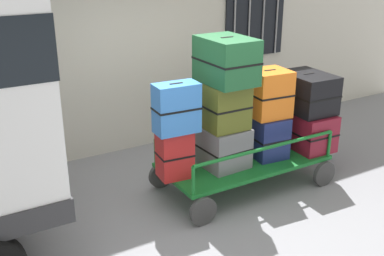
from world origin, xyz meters
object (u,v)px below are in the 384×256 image
luggage_cart (243,164)px  suitcase_midright_bottom (304,128)px  suitcase_left_bottom (175,154)px  suitcase_midright_middle (307,92)px  suitcase_midleft_top (226,60)px  suitcase_center_middle (269,93)px  suitcase_left_middle (176,108)px  suitcase_center_bottom (266,135)px  suitcase_midleft_middle (225,106)px  suitcase_midleft_bottom (221,145)px  backpack (318,145)px

luggage_cart → suitcase_midright_bottom: (1.02, -0.01, 0.32)m
suitcase_left_bottom → suitcase_midright_middle: size_ratio=0.77×
suitcase_midleft_top → suitcase_midright_middle: size_ratio=0.94×
suitcase_center_middle → suitcase_midright_middle: suitcase_center_middle is taller
suitcase_midleft_top → suitcase_midright_middle: suitcase_midleft_top is taller
suitcase_left_middle → suitcase_center_bottom: 1.49m
luggage_cart → suitcase_midleft_middle: (-0.34, -0.03, 0.88)m
suitcase_left_bottom → suitcase_midleft_bottom: 0.68m
suitcase_midleft_bottom → suitcase_midright_bottom: 1.36m
suitcase_midleft_top → backpack: suitcase_midleft_top is taller
suitcase_midleft_top → suitcase_midright_bottom: (1.36, 0.01, -1.13)m
suitcase_left_bottom → suitcase_midleft_bottom: size_ratio=0.90×
suitcase_center_bottom → backpack: (1.19, 0.19, -0.46)m
suitcase_midleft_middle → backpack: suitcase_midleft_middle is taller
suitcase_midright_bottom → backpack: suitcase_midright_bottom is taller
suitcase_left_middle → suitcase_midleft_bottom: (0.68, 0.07, -0.64)m
suitcase_midleft_bottom → suitcase_midleft_top: 1.12m
suitcase_midleft_middle → backpack: 2.13m
suitcase_midleft_top → suitcase_center_middle: size_ratio=1.20×
luggage_cart → suitcase_left_bottom: suitcase_left_bottom is taller
suitcase_midright_middle → suitcase_midleft_middle: bearing=-179.7°
suitcase_left_bottom → backpack: size_ratio=1.37×
suitcase_midleft_top → suitcase_center_middle: (0.68, 0.00, -0.51)m
suitcase_left_bottom → suitcase_left_middle: size_ratio=1.02×
suitcase_center_middle → suitcase_midright_bottom: size_ratio=0.67×
suitcase_center_bottom → luggage_cart: bearing=176.8°
luggage_cart → suitcase_midleft_top: size_ratio=3.09×
suitcase_left_bottom → suitcase_midright_middle: (2.04, -0.05, 0.48)m
backpack → suitcase_midleft_top: bearing=-173.9°
suitcase_left_middle → luggage_cart: bearing=1.5°
suitcase_left_bottom → suitcase_left_middle: suitcase_left_middle is taller
suitcase_left_middle → suitcase_midleft_bottom: bearing=5.5°
suitcase_left_middle → suitcase_midright_middle: size_ratio=0.76×
suitcase_midright_bottom → suitcase_midright_middle: (0.00, -0.01, 0.52)m
suitcase_midleft_bottom → suitcase_center_middle: suitcase_center_middle is taller
suitcase_center_middle → suitcase_midright_middle: (0.68, 0.00, -0.09)m
suitcase_left_bottom → suitcase_midleft_top: 1.28m
suitcase_midleft_top → backpack: (1.87, 0.20, -1.56)m
suitcase_left_bottom → suitcase_center_bottom: (1.36, -0.05, -0.02)m
suitcase_left_bottom → suitcase_midright_bottom: 2.04m
suitcase_midleft_bottom → suitcase_midleft_middle: suitcase_midleft_middle is taller
luggage_cart → suitcase_midleft_middle: bearing=-175.1°
suitcase_midleft_middle → suitcase_center_middle: (0.68, 0.01, 0.05)m
suitcase_midleft_middle → suitcase_midleft_top: 0.57m
suitcase_midleft_top → suitcase_center_middle: 0.85m
suitcase_center_middle → suitcase_midright_bottom: suitcase_center_middle is taller
suitcase_center_bottom → suitcase_left_bottom: bearing=177.8°
suitcase_left_middle → suitcase_midleft_middle: (0.68, -0.00, -0.08)m
suitcase_center_middle → suitcase_left_bottom: bearing=177.7°
suitcase_left_middle → suitcase_midleft_bottom: size_ratio=0.88×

